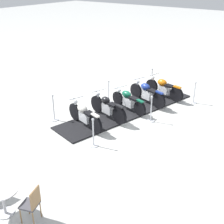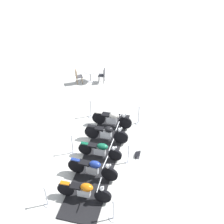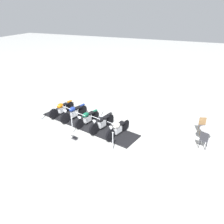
{
  "view_description": "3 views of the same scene",
  "coord_description": "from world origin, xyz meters",
  "px_view_note": "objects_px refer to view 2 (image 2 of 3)",
  "views": [
    {
      "loc": [
        6.48,
        -9.97,
        5.51
      ],
      "look_at": [
        0.46,
        -1.82,
        0.76
      ],
      "focal_mm": 47.94,
      "sensor_mm": 36.0,
      "label": 1
    },
    {
      "loc": [
        -0.62,
        9.1,
        9.49
      ],
      "look_at": [
        -0.54,
        -2.33,
        0.9
      ],
      "focal_mm": 44.76,
      "sensor_mm": 36.0,
      "label": 2
    },
    {
      "loc": [
        -10.69,
        -6.18,
        6.82
      ],
      "look_at": [
        0.16,
        -1.6,
        1.12
      ],
      "focal_mm": 35.38,
      "sensor_mm": 36.0,
      "label": 3
    }
  ],
  "objects_px": {
    "stanchion_right_rear": "(139,118)",
    "stanchion_left_mid": "(73,147)",
    "info_placard": "(137,155)",
    "cafe_chair_across_table": "(78,76)",
    "stanchion_right_mid": "(128,157)",
    "motorcycle_cream": "(112,119)",
    "stanchion_left_rear": "(91,111)",
    "stanchion_right_front": "(113,213)",
    "motorcycle_copper": "(85,191)",
    "motorcycle_navy": "(93,168)",
    "motorcycle_forest": "(100,150)",
    "stanchion_left_front": "(47,199)",
    "cafe_chair_near_table": "(103,75)",
    "cafe_table": "(90,73)",
    "motorcycle_black": "(107,133)"
  },
  "relations": [
    {
      "from": "stanchion_left_rear",
      "to": "stanchion_right_front",
      "type": "bearing_deg",
      "value": 101.37
    },
    {
      "from": "stanchion_right_mid",
      "to": "stanchion_right_rear",
      "type": "bearing_deg",
      "value": -103.07
    },
    {
      "from": "motorcycle_forest",
      "to": "stanchion_left_mid",
      "type": "xyz_separation_m",
      "value": [
        1.32,
        -0.31,
        -0.14
      ]
    },
    {
      "from": "motorcycle_black",
      "to": "stanchion_left_rear",
      "type": "distance_m",
      "value": 2.21
    },
    {
      "from": "cafe_chair_across_table",
      "to": "motorcycle_cream",
      "type": "bearing_deg",
      "value": -81.99
    },
    {
      "from": "cafe_table",
      "to": "stanchion_left_mid",
      "type": "bearing_deg",
      "value": 86.81
    },
    {
      "from": "stanchion_right_mid",
      "to": "cafe_chair_across_table",
      "type": "height_order",
      "value": "stanchion_right_mid"
    },
    {
      "from": "stanchion_right_front",
      "to": "cafe_chair_across_table",
      "type": "distance_m",
      "value": 10.09
    },
    {
      "from": "motorcycle_forest",
      "to": "motorcycle_black",
      "type": "xyz_separation_m",
      "value": [
        -0.25,
        -1.13,
        0.02
      ]
    },
    {
      "from": "stanchion_right_front",
      "to": "cafe_table",
      "type": "xyz_separation_m",
      "value": [
        1.55,
        -10.08,
        0.24
      ]
    },
    {
      "from": "motorcycle_navy",
      "to": "motorcycle_cream",
      "type": "distance_m",
      "value": 3.48
    },
    {
      "from": "motorcycle_cream",
      "to": "stanchion_left_front",
      "type": "xyz_separation_m",
      "value": [
        2.5,
        4.79,
        -0.18
      ]
    },
    {
      "from": "stanchion_left_mid",
      "to": "cafe_chair_near_table",
      "type": "bearing_deg",
      "value": -100.3
    },
    {
      "from": "motorcycle_navy",
      "to": "stanchion_left_mid",
      "type": "distance_m",
      "value": 1.79
    },
    {
      "from": "stanchion_left_rear",
      "to": "stanchion_right_rear",
      "type": "height_order",
      "value": "stanchion_right_rear"
    },
    {
      "from": "motorcycle_forest",
      "to": "stanchion_left_front",
      "type": "relative_size",
      "value": 1.95
    },
    {
      "from": "motorcycle_copper",
      "to": "stanchion_left_rear",
      "type": "relative_size",
      "value": 2.03
    },
    {
      "from": "motorcycle_copper",
      "to": "info_placard",
      "type": "relative_size",
      "value": 5.12
    },
    {
      "from": "stanchion_left_rear",
      "to": "info_placard",
      "type": "xyz_separation_m",
      "value": [
        -2.38,
        3.02,
        -0.26
      ]
    },
    {
      "from": "stanchion_right_front",
      "to": "motorcycle_copper",
      "type": "bearing_deg",
      "value": -37.58
    },
    {
      "from": "stanchion_left_rear",
      "to": "stanchion_left_front",
      "type": "relative_size",
      "value": 1.03
    },
    {
      "from": "motorcycle_cream",
      "to": "stanchion_left_rear",
      "type": "relative_size",
      "value": 1.95
    },
    {
      "from": "stanchion_left_mid",
      "to": "info_placard",
      "type": "xyz_separation_m",
      "value": [
        -3.03,
        0.19,
        -0.29
      ]
    },
    {
      "from": "motorcycle_black",
      "to": "motorcycle_navy",
      "type": "bearing_deg",
      "value": -88.61
    },
    {
      "from": "cafe_chair_across_table",
      "to": "motorcycle_navy",
      "type": "bearing_deg",
      "value": -98.39
    },
    {
      "from": "stanchion_right_rear",
      "to": "stanchion_left_mid",
      "type": "height_order",
      "value": "stanchion_right_rear"
    },
    {
      "from": "info_placard",
      "to": "cafe_chair_across_table",
      "type": "relative_size",
      "value": 0.43
    },
    {
      "from": "motorcycle_forest",
      "to": "stanchion_right_rear",
      "type": "relative_size",
      "value": 1.8
    },
    {
      "from": "motorcycle_forest",
      "to": "info_placard",
      "type": "relative_size",
      "value": 4.77
    },
    {
      "from": "info_placard",
      "to": "cafe_table",
      "type": "relative_size",
      "value": 0.52
    },
    {
      "from": "stanchion_right_rear",
      "to": "cafe_chair_near_table",
      "type": "xyz_separation_m",
      "value": [
        2.05,
        -4.29,
        0.21
      ]
    },
    {
      "from": "motorcycle_navy",
      "to": "motorcycle_black",
      "type": "distance_m",
      "value": 2.32
    },
    {
      "from": "stanchion_right_front",
      "to": "stanchion_right_rear",
      "type": "bearing_deg",
      "value": -103.07
    },
    {
      "from": "motorcycle_copper",
      "to": "info_placard",
      "type": "height_order",
      "value": "motorcycle_copper"
    },
    {
      "from": "stanchion_right_rear",
      "to": "stanchion_right_front",
      "type": "relative_size",
      "value": 1.06
    },
    {
      "from": "stanchion_left_rear",
      "to": "stanchion_left_front",
      "type": "distance_m",
      "value": 5.82
    },
    {
      "from": "cafe_table",
      "to": "motorcycle_forest",
      "type": "bearing_deg",
      "value": 97.77
    },
    {
      "from": "stanchion_right_mid",
      "to": "stanchion_right_rear",
      "type": "distance_m",
      "value": 2.91
    },
    {
      "from": "motorcycle_forest",
      "to": "info_placard",
      "type": "bearing_deg",
      "value": 19.13
    },
    {
      "from": "stanchion_left_front",
      "to": "cafe_chair_near_table",
      "type": "distance_m",
      "value": 9.54
    },
    {
      "from": "stanchion_left_rear",
      "to": "stanchion_right_front",
      "type": "relative_size",
      "value": 1.01
    },
    {
      "from": "cafe_chair_near_table",
      "to": "stanchion_left_mid",
      "type": "bearing_deg",
      "value": 88.92
    },
    {
      "from": "motorcycle_navy",
      "to": "stanchion_left_rear",
      "type": "xyz_separation_m",
      "value": [
        0.4,
        -4.27,
        -0.22
      ]
    },
    {
      "from": "cafe_chair_across_table",
      "to": "stanchion_right_rear",
      "type": "bearing_deg",
      "value": -67.7
    },
    {
      "from": "motorcycle_cream",
      "to": "stanchion_right_mid",
      "type": "height_order",
      "value": "motorcycle_cream"
    },
    {
      "from": "stanchion_right_front",
      "to": "cafe_table",
      "type": "distance_m",
      "value": 10.2
    },
    {
      "from": "stanchion_right_mid",
      "to": "cafe_table",
      "type": "distance_m",
      "value": 7.58
    },
    {
      "from": "motorcycle_forest",
      "to": "motorcycle_cream",
      "type": "relative_size",
      "value": 0.97
    },
    {
      "from": "motorcycle_forest",
      "to": "stanchion_right_rear",
      "type": "bearing_deg",
      "value": 68.29
    },
    {
      "from": "motorcycle_forest",
      "to": "motorcycle_black",
      "type": "bearing_deg",
      "value": 92.6
    }
  ]
}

